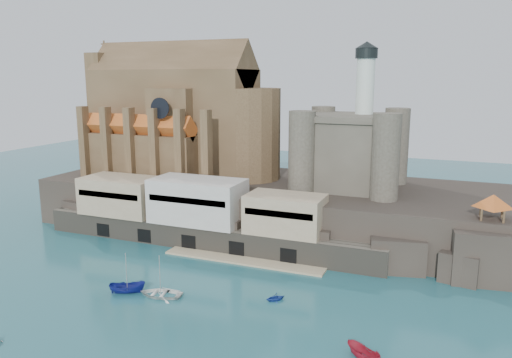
{
  "coord_description": "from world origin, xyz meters",
  "views": [
    {
      "loc": [
        35.96,
        -59.51,
        32.39
      ],
      "look_at": [
        -1.21,
        32.0,
        12.13
      ],
      "focal_mm": 35.0,
      "sensor_mm": 36.0,
      "label": 1
    }
  ],
  "objects_px": {
    "church": "(181,122)",
    "pavilion": "(493,203)",
    "castle_keep": "(351,147)",
    "boat_2": "(128,293)"
  },
  "relations": [
    {
      "from": "castle_keep",
      "to": "boat_2",
      "type": "distance_m",
      "value": 52.3
    },
    {
      "from": "church",
      "to": "castle_keep",
      "type": "bearing_deg",
      "value": -1.11
    },
    {
      "from": "castle_keep",
      "to": "pavilion",
      "type": "bearing_deg",
      "value": -30.18
    },
    {
      "from": "pavilion",
      "to": "boat_2",
      "type": "bearing_deg",
      "value": -152.13
    },
    {
      "from": "castle_keep",
      "to": "boat_2",
      "type": "xyz_separation_m",
      "value": [
        -25.11,
        -42.06,
        -18.31
      ]
    },
    {
      "from": "church",
      "to": "boat_2",
      "type": "distance_m",
      "value": 50.52
    },
    {
      "from": "castle_keep",
      "to": "boat_2",
      "type": "bearing_deg",
      "value": -120.84
    },
    {
      "from": "church",
      "to": "pavilion",
      "type": "distance_m",
      "value": 68.65
    },
    {
      "from": "church",
      "to": "pavilion",
      "type": "bearing_deg",
      "value": -13.48
    },
    {
      "from": "church",
      "to": "pavilion",
      "type": "height_order",
      "value": "church"
    }
  ]
}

